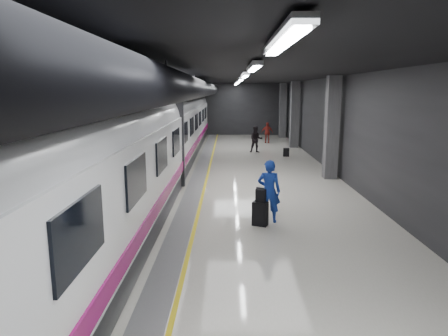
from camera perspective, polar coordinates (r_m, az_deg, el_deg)
ground at (r=16.02m, az=0.57°, el=-2.94°), size 40.00×40.00×0.00m
platform_hall at (r=16.51m, az=-0.41°, el=9.88°), size 10.02×40.02×4.51m
train at (r=15.98m, az=-11.17°, el=4.37°), size 3.05×38.00×4.05m
traveler_main at (r=11.87m, az=6.45°, el=-3.30°), size 0.76×0.58×1.88m
suitcase_main at (r=11.67m, az=5.19°, el=-6.52°), size 0.50×0.42×0.70m
shoulder_bag at (r=11.54m, az=5.27°, el=-3.94°), size 0.32×0.27×0.37m
traveler_far_a at (r=25.33m, az=4.60°, el=4.11°), size 0.83×0.66×1.68m
traveler_far_b at (r=30.24m, az=6.17°, el=5.06°), size 0.96×0.53×1.54m
suitcase_far at (r=24.08m, az=8.88°, el=2.23°), size 0.34×0.22×0.50m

